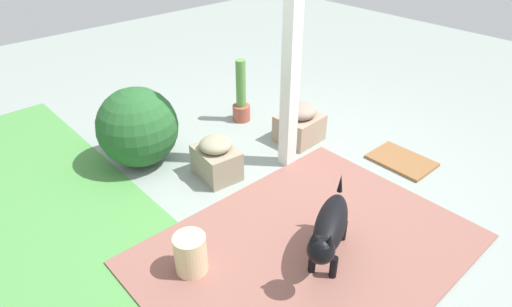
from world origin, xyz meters
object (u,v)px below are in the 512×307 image
(stone_planter_nearest, at_px, (300,124))
(ceramic_urn, at_px, (191,255))
(stone_planter_mid, at_px, (216,159))
(round_shrub, at_px, (138,127))
(dog, at_px, (329,228))
(doormat, at_px, (402,161))
(terracotta_pot_tall, at_px, (241,99))
(porch_pillar, at_px, (292,34))

(stone_planter_nearest, distance_m, ceramic_urn, 2.07)
(stone_planter_mid, height_order, round_shrub, round_shrub)
(dog, bearing_deg, doormat, -77.28)
(round_shrub, relative_size, ceramic_urn, 2.44)
(stone_planter_nearest, xyz_separation_m, terracotta_pot_tall, (0.77, 0.15, 0.07))
(stone_planter_mid, bearing_deg, stone_planter_nearest, -93.02)
(porch_pillar, bearing_deg, stone_planter_mid, 66.61)
(round_shrub, distance_m, dog, 2.11)
(doormat, bearing_deg, terracotta_pot_tall, 18.49)
(terracotta_pot_tall, distance_m, dog, 2.33)
(porch_pillar, height_order, stone_planter_nearest, porch_pillar)
(round_shrub, bearing_deg, terracotta_pot_tall, -89.10)
(stone_planter_nearest, height_order, doormat, stone_planter_nearest)
(porch_pillar, height_order, doormat, porch_pillar)
(ceramic_urn, bearing_deg, stone_planter_mid, -46.43)
(porch_pillar, xyz_separation_m, doormat, (-0.76, -0.85, -1.26))
(porch_pillar, distance_m, ceramic_urn, 1.95)
(round_shrub, bearing_deg, ceramic_urn, 162.79)
(dog, bearing_deg, round_shrub, 8.37)
(porch_pillar, xyz_separation_m, terracotta_pot_tall, (0.99, -0.26, -1.02))
(stone_planter_mid, relative_size, round_shrub, 0.60)
(stone_planter_nearest, bearing_deg, ceramic_urn, 111.63)
(dog, relative_size, doormat, 1.28)
(ceramic_urn, relative_size, doormat, 0.54)
(doormat, bearing_deg, round_shrub, 47.52)
(stone_planter_nearest, height_order, stone_planter_mid, stone_planter_nearest)
(stone_planter_mid, height_order, doormat, stone_planter_mid)
(stone_planter_mid, relative_size, doormat, 0.78)
(stone_planter_nearest, relative_size, ceramic_urn, 1.44)
(stone_planter_mid, bearing_deg, dog, 176.47)
(stone_planter_mid, relative_size, ceramic_urn, 1.46)
(round_shrub, relative_size, dog, 1.02)
(round_shrub, relative_size, terracotta_pot_tall, 1.06)
(terracotta_pot_tall, distance_m, ceramic_urn, 2.34)
(ceramic_urn, bearing_deg, terracotta_pot_tall, -49.18)
(porch_pillar, xyz_separation_m, stone_planter_nearest, (0.22, -0.41, -1.08))
(stone_planter_mid, distance_m, terracotta_pot_tall, 1.16)
(stone_planter_nearest, distance_m, round_shrub, 1.65)
(porch_pillar, relative_size, round_shrub, 3.33)
(terracotta_pot_tall, height_order, ceramic_urn, terracotta_pot_tall)
(round_shrub, bearing_deg, stone_planter_nearest, -117.16)
(round_shrub, xyz_separation_m, ceramic_urn, (-1.51, 0.47, -0.23))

